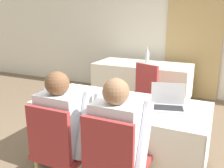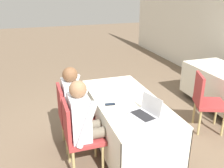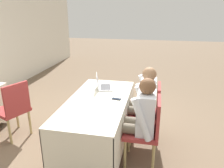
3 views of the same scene
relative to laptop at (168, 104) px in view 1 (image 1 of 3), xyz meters
The scene contains 14 objects.
ground_plane 0.92m from the laptop, behind, with size 24.00×24.00×0.00m, color brown.
wall_back 2.96m from the laptop, 99.54° to the left, with size 12.00×0.06×2.70m.
curtain_panel 2.87m from the laptop, 93.57° to the left, with size 1.06×0.04×2.65m.
conference_table_near 0.53m from the laptop, behind, with size 1.78×0.83×0.74m.
conference_table_far 2.34m from the laptop, 114.40° to the left, with size 1.78×0.83×0.74m.
laptop is the anchor object (origin of this frame).
cell_phone 0.51m from the laptop, 144.36° to the right, with size 0.08×0.14×0.01m.
paper_beside_laptop 0.95m from the laptop, behind, with size 0.25×0.32×0.00m.
water_bottle 2.41m from the laptop, 112.24° to the left, with size 0.08×0.08×0.29m.
chair_near_left 1.09m from the laptop, 134.44° to the right, with size 0.44×0.44×0.92m.
chair_near_right 0.83m from the laptop, 106.45° to the right, with size 0.44×0.44×0.92m.
chair_far_spare 1.43m from the laptop, 112.52° to the left, with size 0.58×0.58×0.92m.
person_checkered_shirt 0.99m from the laptop, 138.67° to the right, with size 0.50×0.52×1.18m.
person_white_shirt 0.70m from the laptop, 108.90° to the right, with size 0.50×0.52×1.18m.
Camera 1 is at (0.96, -2.25, 1.61)m, focal length 40.00 mm.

